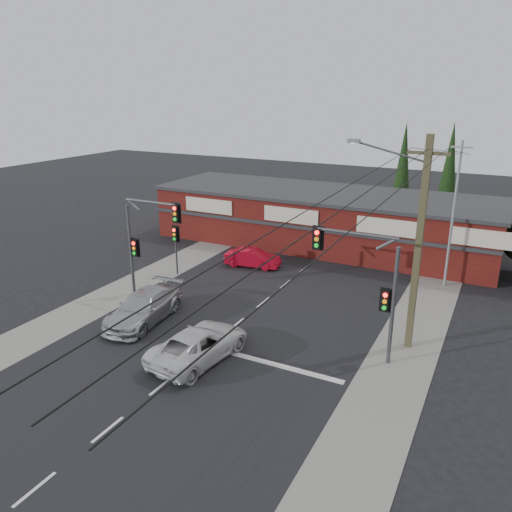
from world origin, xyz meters
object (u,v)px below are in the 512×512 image
at_px(silver_suv, 144,307).
at_px(shop_building, 323,218).
at_px(red_sedan, 253,258).
at_px(utility_pole, 416,239).
at_px(white_suv, 199,344).

xyz_separation_m(silver_suv, shop_building, (3.59, 17.60, 1.34)).
relative_size(red_sedan, utility_pole, 0.39).
bearing_deg(red_sedan, white_suv, -172.68).
bearing_deg(shop_building, red_sedan, -108.29).
bearing_deg(utility_pole, red_sedan, 150.46).
height_order(white_suv, red_sedan, white_suv).
xyz_separation_m(red_sedan, shop_building, (2.42, 7.32, 1.50)).
distance_m(shop_building, utility_pole, 17.15).
bearing_deg(shop_building, white_suv, -86.56).
xyz_separation_m(shop_building, utility_pole, (9.36, -14.00, 3.26)).
relative_size(white_suv, utility_pole, 0.53).
height_order(silver_suv, red_sedan, silver_suv).
relative_size(white_suv, shop_building, 0.19).
bearing_deg(silver_suv, utility_pole, 10.10).
distance_m(silver_suv, red_sedan, 10.35).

